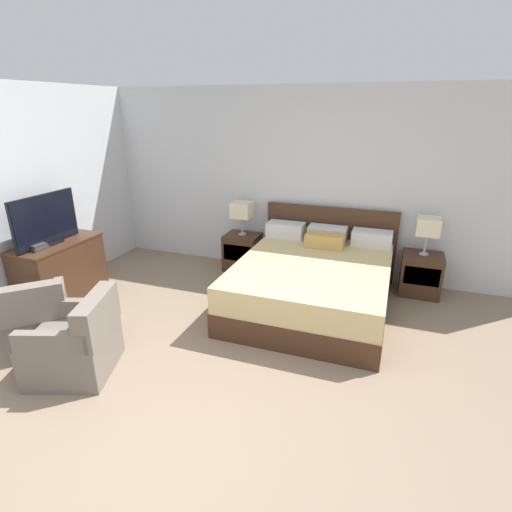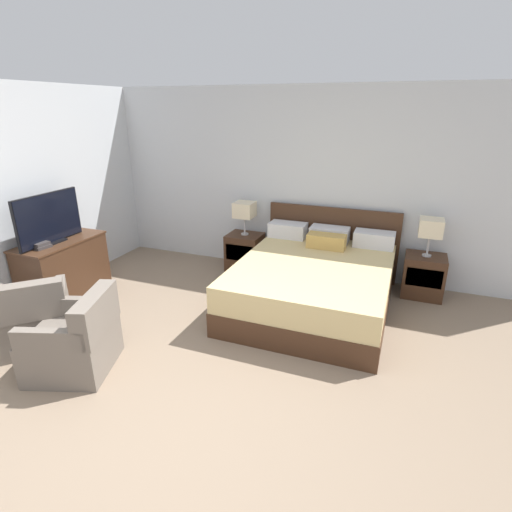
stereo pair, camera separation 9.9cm
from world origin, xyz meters
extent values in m
plane|color=#84705B|center=(0.00, 0.00, 0.00)|extent=(10.44, 10.44, 0.00)
cube|color=silver|center=(0.00, 3.51, 1.29)|extent=(6.87, 0.06, 2.58)
cube|color=silver|center=(-2.86, 1.44, 1.29)|extent=(0.06, 5.28, 2.58)
cube|color=#422819|center=(0.51, 2.34, 0.14)|extent=(1.74, 2.10, 0.28)
cube|color=#D6BC7F|center=(0.51, 2.34, 0.43)|extent=(1.72, 2.07, 0.30)
cube|color=#422819|center=(0.51, 3.41, 0.50)|extent=(1.81, 0.05, 1.01)
cube|color=silver|center=(-0.07, 3.22, 0.68)|extent=(0.51, 0.28, 0.20)
cube|color=silver|center=(0.51, 3.22, 0.68)|extent=(0.51, 0.28, 0.20)
cube|color=silver|center=(1.10, 3.22, 0.68)|extent=(0.51, 0.28, 0.20)
cube|color=tan|center=(0.53, 2.95, 0.67)|extent=(0.49, 0.22, 0.18)
cube|color=#422819|center=(-0.73, 3.21, 0.27)|extent=(0.49, 0.43, 0.54)
cube|color=black|center=(-0.73, 3.00, 0.32)|extent=(0.42, 0.01, 0.24)
cube|color=#422819|center=(1.75, 3.21, 0.27)|extent=(0.49, 0.43, 0.54)
cube|color=black|center=(1.75, 3.00, 0.32)|extent=(0.42, 0.01, 0.24)
cylinder|color=#B7B7BC|center=(-0.73, 3.21, 0.55)|extent=(0.11, 0.11, 0.02)
cylinder|color=#B7B7BC|center=(-0.73, 3.21, 0.68)|extent=(0.02, 0.02, 0.25)
cube|color=beige|center=(-0.73, 3.21, 0.91)|extent=(0.27, 0.27, 0.22)
cylinder|color=#B7B7BC|center=(1.75, 3.21, 0.55)|extent=(0.11, 0.11, 0.02)
cylinder|color=#B7B7BC|center=(1.75, 3.21, 0.68)|extent=(0.02, 0.02, 0.25)
cube|color=beige|center=(1.75, 3.21, 0.91)|extent=(0.27, 0.27, 0.22)
cube|color=#422819|center=(-2.54, 1.57, 0.37)|extent=(0.52, 1.06, 0.74)
cube|color=#482C1C|center=(-2.54, 1.57, 0.73)|extent=(0.54, 1.09, 0.02)
cube|color=black|center=(-2.54, 1.49, 0.75)|extent=(0.18, 0.28, 0.02)
cube|color=black|center=(-2.54, 1.49, 1.04)|extent=(0.04, 0.91, 0.60)
cube|color=black|center=(-2.52, 1.49, 1.04)|extent=(0.01, 0.89, 0.57)
cube|color=#383333|center=(-2.55, 1.29, 0.75)|extent=(0.26, 0.21, 0.03)
cube|color=#383333|center=(-2.54, 1.29, 0.79)|extent=(0.21, 0.19, 0.03)
cube|color=#70665B|center=(-1.97, 0.59, 0.20)|extent=(0.96, 0.96, 0.40)
cube|color=#70665B|center=(-1.78, 0.40, 0.58)|extent=(0.59, 0.60, 0.36)
cube|color=#70665B|center=(-1.77, 0.80, 0.49)|extent=(0.51, 0.50, 0.18)
cube|color=#70665B|center=(-1.27, 0.38, 0.20)|extent=(0.86, 0.86, 0.40)
cube|color=#70665B|center=(-1.01, 0.47, 0.58)|extent=(0.37, 0.70, 0.36)
cube|color=#70665B|center=(-1.17, 0.10, 0.49)|extent=(0.62, 0.29, 0.18)
cube|color=#70665B|center=(-1.36, 0.66, 0.49)|extent=(0.62, 0.29, 0.18)
camera|label=1|loc=(1.35, -1.96, 2.30)|focal=28.00mm
camera|label=2|loc=(1.45, -1.93, 2.30)|focal=28.00mm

